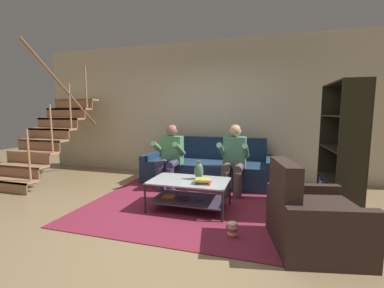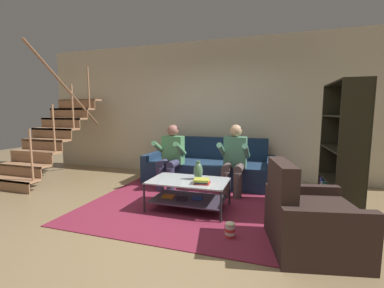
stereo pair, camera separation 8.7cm
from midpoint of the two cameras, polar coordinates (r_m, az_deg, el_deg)
name	(u,v)px [view 2 (the right image)]	position (r m, az deg, el deg)	size (l,w,h in m)	color
ground	(175,217)	(3.55, -3.08, -15.92)	(16.80, 16.80, 0.00)	#927953
back_partition	(216,109)	(5.64, 5.83, 7.65)	(8.40, 0.12, 2.90)	beige
staircase_run	(51,133)	(6.05, -28.50, 2.17)	(1.04, 2.03, 2.61)	#AC7B57
couch	(209,168)	(5.15, 4.29, -5.34)	(2.49, 0.96, 0.87)	navy
person_seated_left	(171,154)	(4.73, -4.18, -2.15)	(0.50, 0.58, 1.16)	#383757
person_seated_right	(234,156)	(4.43, 9.94, -2.74)	(0.50, 0.58, 1.18)	#5C4C4A
coffee_table	(188,190)	(3.72, -0.18, -10.16)	(1.10, 0.67, 0.43)	silver
area_rug	(198,195)	(4.39, 1.99, -11.30)	(3.00, 3.45, 0.01)	maroon
vase	(198,171)	(3.70, 2.06, -5.95)	(0.13, 0.13, 0.27)	#4B6E50
book_stack	(202,181)	(3.51, 2.89, -8.26)	(0.23, 0.21, 0.07)	red
bookshelf	(343,160)	(4.12, 31.05, -3.07)	(0.37, 1.00, 1.78)	black
armchair	(309,221)	(2.97, 25.40, -15.19)	(0.97, 1.02, 0.90)	#342521
popcorn_tub	(230,230)	(3.04, 9.31, -18.28)	(0.11, 0.11, 0.18)	red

